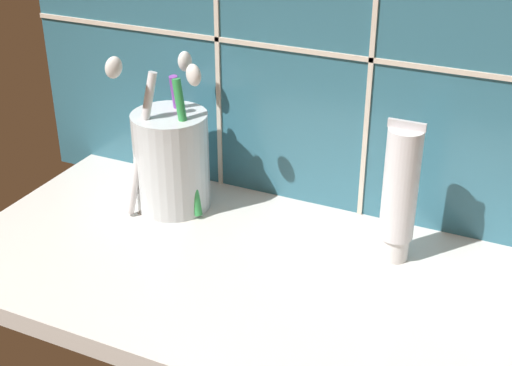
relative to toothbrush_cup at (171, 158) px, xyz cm
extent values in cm
cube|color=silver|center=(17.53, -7.59, -6.69)|extent=(67.65, 29.83, 2.00)
cube|color=beige|center=(17.53, 6.73, 11.55)|extent=(77.65, 0.24, 0.50)
cylinder|color=silver|center=(-0.02, 0.04, -0.31)|extent=(8.12, 8.12, 10.75)
cylinder|color=green|center=(2.63, -0.94, 1.99)|extent=(3.59, 2.07, 14.73)
ellipsoid|color=white|center=(4.03, -1.47, 10.36)|extent=(2.38, 1.94, 2.46)
cylinder|color=purple|center=(-0.06, 2.51, 1.68)|extent=(1.38, 2.84, 14.05)
ellipsoid|color=white|center=(0.13, 3.55, 9.74)|extent=(1.64, 2.17, 2.40)
cylinder|color=white|center=(-1.92, -2.64, 2.30)|extent=(3.51, 4.13, 15.39)
ellipsoid|color=white|center=(-3.21, -4.29, 10.95)|extent=(2.35, 2.50, 2.54)
cylinder|color=white|center=(24.77, 0.04, -4.47)|extent=(2.80, 2.80, 2.44)
cylinder|color=white|center=(24.77, 0.04, 2.30)|extent=(3.29, 3.29, 11.10)
cube|color=silver|center=(24.77, 0.04, 8.25)|extent=(3.46, 0.36, 0.80)
camera|label=1|loc=(37.30, -58.46, 32.89)|focal=50.00mm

